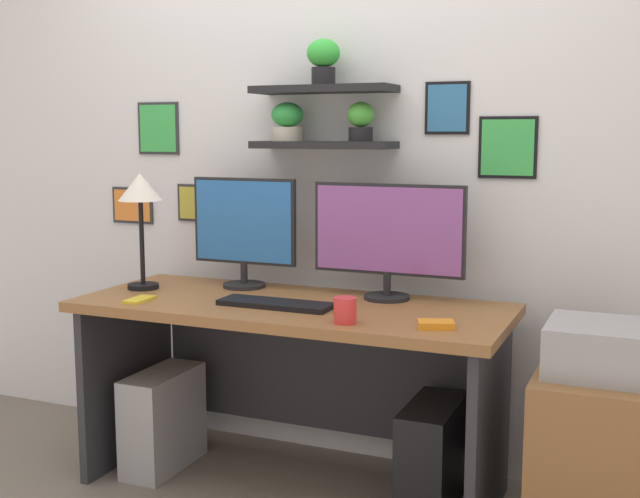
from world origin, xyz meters
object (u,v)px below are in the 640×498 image
at_px(computer_tower_right, 432,456).
at_px(desk_lamp, 140,197).
at_px(monitor_right, 388,235).
at_px(drawer_cabinet, 601,463).
at_px(cell_phone, 139,300).
at_px(coffee_mug, 345,310).
at_px(scissors_tray, 436,324).
at_px(computer_mouse, 345,309).
at_px(printer, 607,349).
at_px(desk, 297,352).
at_px(monitor_left, 244,228).
at_px(computer_tower_left, 163,420).
at_px(keyboard, 276,304).

bearing_deg(computer_tower_right, desk_lamp, -178.70).
bearing_deg(monitor_right, computer_tower_right, -36.01).
bearing_deg(desk_lamp, drawer_cabinet, -1.49).
distance_m(cell_phone, coffee_mug, 0.88).
bearing_deg(scissors_tray, computer_mouse, 165.37).
distance_m(monitor_right, desk_lamp, 1.04).
bearing_deg(printer, desk, 175.64).
distance_m(cell_phone, drawer_cabinet, 1.79).
xyz_separation_m(coffee_mug, drawer_cabinet, (0.84, 0.20, -0.49)).
distance_m(drawer_cabinet, computer_tower_right, 0.61).
distance_m(monitor_left, drawer_cabinet, 1.65).
bearing_deg(monitor_left, scissors_tray, -22.67).
bearing_deg(monitor_right, desk, -153.07).
relative_size(monitor_left, computer_tower_left, 1.14).
distance_m(desk_lamp, cell_phone, 0.46).
distance_m(coffee_mug, computer_tower_left, 1.09).
relative_size(keyboard, computer_mouse, 4.89).
xyz_separation_m(keyboard, computer_mouse, (0.28, 0.00, 0.01)).
distance_m(monitor_right, cell_phone, 1.00).
bearing_deg(coffee_mug, keyboard, 156.49).
distance_m(coffee_mug, computer_tower_right, 0.70).
xyz_separation_m(drawer_cabinet, computer_tower_left, (-1.74, -0.00, -0.10)).
height_order(monitor_right, drawer_cabinet, monitor_right).
bearing_deg(desk, drawer_cabinet, -4.36).
xyz_separation_m(monitor_left, cell_phone, (-0.24, -0.42, -0.25)).
bearing_deg(keyboard, printer, 2.48).
bearing_deg(cell_phone, computer_tower_left, 95.41).
distance_m(desk, monitor_left, 0.58).
distance_m(desk_lamp, computer_tower_left, 0.94).
height_order(desk_lamp, coffee_mug, desk_lamp).
xyz_separation_m(monitor_right, drawer_cabinet, (0.84, -0.25, -0.70)).
bearing_deg(computer_tower_right, desk, 178.79).
distance_m(monitor_left, computer_tower_left, 0.87).
relative_size(monitor_left, computer_mouse, 5.22).
height_order(monitor_left, monitor_right, monitor_left).
height_order(desk, computer_mouse, computer_mouse).
bearing_deg(computer_tower_left, desk_lamp, 156.35).
relative_size(coffee_mug, computer_tower_left, 0.22).
bearing_deg(coffee_mug, computer_tower_left, 167.58).
relative_size(cell_phone, drawer_cabinet, 0.23).
height_order(cell_phone, drawer_cabinet, cell_phone).
bearing_deg(desk, scissors_tray, -20.39).
xyz_separation_m(monitor_right, printer, (0.84, -0.25, -0.31)).
relative_size(desk, drawer_cabinet, 2.74).
bearing_deg(computer_tower_right, monitor_left, 168.80).
xyz_separation_m(desk, monitor_right, (0.32, 0.16, 0.46)).
bearing_deg(drawer_cabinet, computer_tower_right, 172.74).
height_order(desk, monitor_right, monitor_right).
relative_size(desk, computer_tower_right, 4.16).
xyz_separation_m(desk, computer_tower_right, (0.56, -0.01, -0.34)).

